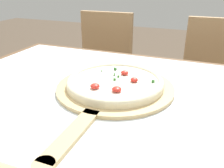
{
  "coord_description": "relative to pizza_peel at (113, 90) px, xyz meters",
  "views": [
    {
      "loc": [
        0.27,
        -0.63,
        1.09
      ],
      "look_at": [
        0.01,
        0.04,
        0.76
      ],
      "focal_mm": 38.0,
      "sensor_mm": 36.0,
      "label": 1
    }
  ],
  "objects": [
    {
      "name": "pizza_peel",
      "position": [
        0.0,
        0.0,
        0.0
      ],
      "size": [
        0.41,
        0.63,
        0.01
      ],
      "color": "tan",
      "rests_on": "towel_cloth"
    },
    {
      "name": "chair_right",
      "position": [
        0.35,
        0.79,
        -0.24
      ],
      "size": [
        0.41,
        0.41,
        0.87
      ],
      "rotation": [
        0.0,
        0.0,
        0.02
      ],
      "color": "tan",
      "rests_on": "ground_plane"
    },
    {
      "name": "pizza",
      "position": [
        0.0,
        0.02,
        0.02
      ],
      "size": [
        0.33,
        0.33,
        0.03
      ],
      "color": "beige",
      "rests_on": "pizza_peel"
    },
    {
      "name": "towel_cloth",
      "position": [
        -0.01,
        -0.05,
        -0.01
      ],
      "size": [
        1.22,
        0.93,
        0.0
      ],
      "color": "silver",
      "rests_on": "dining_table"
    },
    {
      "name": "dining_table",
      "position": [
        -0.01,
        -0.05,
        -0.11
      ],
      "size": [
        1.3,
        1.01,
        0.73
      ],
      "color": "brown",
      "rests_on": "ground_plane"
    },
    {
      "name": "chair_left",
      "position": [
        -0.39,
        0.79,
        -0.24
      ],
      "size": [
        0.41,
        0.41,
        0.87
      ],
      "rotation": [
        0.0,
        0.0,
        0.03
      ],
      "color": "tan",
      "rests_on": "ground_plane"
    }
  ]
}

